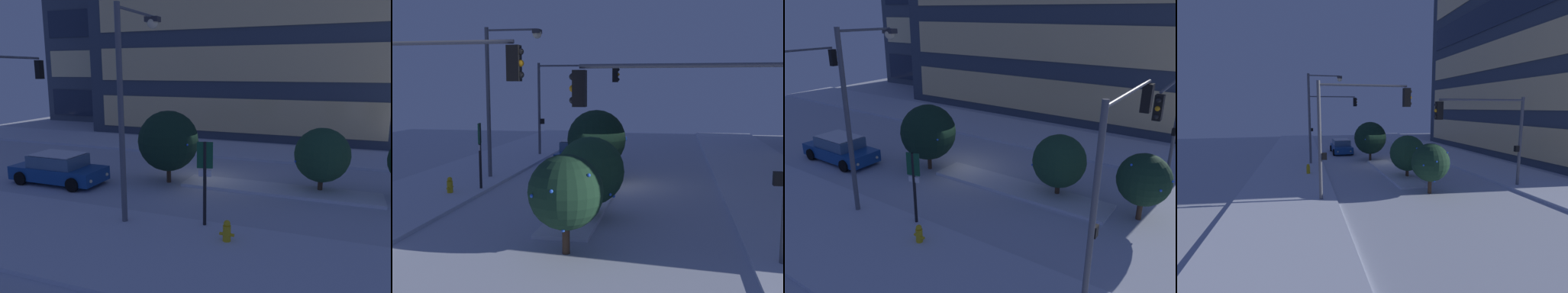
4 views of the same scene
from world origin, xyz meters
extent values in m
plane|color=silver|center=(0.00, 0.00, 0.00)|extent=(52.00, 52.00, 0.00)
cube|color=silver|center=(0.00, -7.81, 0.07)|extent=(52.00, 5.20, 0.14)
cube|color=silver|center=(0.00, 7.81, 0.07)|extent=(52.00, 5.20, 0.14)
cube|color=silver|center=(4.45, -0.33, 0.07)|extent=(9.00, 1.80, 0.14)
cube|color=#F2D18C|center=(-1.37, 11.56, 2.01)|extent=(23.04, 0.10, 2.67)
cube|color=#F2D18C|center=(-1.37, 11.56, 6.02)|extent=(23.04, 0.10, 2.67)
cube|color=#232D42|center=(-16.27, 16.80, 2.06)|extent=(13.50, 0.10, 2.75)
cube|color=#F9E09E|center=(-16.27, 16.80, 6.19)|extent=(13.50, 0.10, 2.75)
cube|color=#19478C|center=(-5.93, -2.82, 0.53)|extent=(4.66, 1.92, 0.66)
cube|color=slate|center=(-5.93, -2.82, 1.14)|extent=(2.52, 1.73, 0.60)
cube|color=white|center=(-5.93, -2.82, 1.47)|extent=(2.33, 1.61, 0.04)
sphere|color=#F9E5B2|center=(-3.58, -2.17, 0.50)|extent=(0.16, 0.16, 0.16)
sphere|color=#F9E5B2|center=(-3.58, -3.47, 0.50)|extent=(0.16, 0.16, 0.16)
cylinder|color=black|center=(-4.39, -1.87, 0.33)|extent=(0.66, 0.22, 0.66)
cylinder|color=black|center=(-4.39, -3.78, 0.33)|extent=(0.66, 0.22, 0.66)
cylinder|color=black|center=(-7.46, -1.86, 0.33)|extent=(0.66, 0.22, 0.66)
cylinder|color=black|center=(-7.47, -3.77, 0.33)|extent=(0.66, 0.22, 0.66)
cylinder|color=#565960|center=(9.96, -6.01, 3.11)|extent=(0.18, 0.18, 6.22)
cylinder|color=#565960|center=(9.96, -3.68, 6.02)|extent=(0.12, 4.66, 0.12)
cube|color=black|center=(9.96, -1.35, 5.42)|extent=(0.32, 0.36, 1.00)
sphere|color=black|center=(9.96, -1.16, 5.74)|extent=(0.20, 0.20, 0.20)
sphere|color=orange|center=(9.96, -1.16, 5.42)|extent=(0.20, 0.20, 0.20)
sphere|color=black|center=(9.96, -1.16, 5.10)|extent=(0.20, 0.20, 0.20)
cube|color=black|center=(9.96, -5.79, 2.40)|extent=(0.20, 0.24, 0.36)
cylinder|color=#565960|center=(10.04, 6.01, 2.76)|extent=(0.18, 0.18, 5.52)
cylinder|color=#565960|center=(10.04, 3.27, 5.32)|extent=(0.12, 5.47, 0.12)
cube|color=black|center=(10.04, 0.54, 4.72)|extent=(0.32, 0.36, 1.00)
sphere|color=black|center=(10.04, 0.35, 5.04)|extent=(0.20, 0.20, 0.20)
sphere|color=orange|center=(10.04, 0.35, 4.72)|extent=(0.20, 0.20, 0.20)
sphere|color=black|center=(10.04, 0.35, 4.40)|extent=(0.20, 0.20, 0.20)
cube|color=black|center=(10.04, 5.79, 2.40)|extent=(0.20, 0.24, 0.36)
cylinder|color=#565960|center=(-8.52, -3.40, 6.14)|extent=(0.12, 5.21, 0.12)
cube|color=black|center=(-8.52, -0.80, 5.54)|extent=(0.32, 0.36, 1.00)
sphere|color=black|center=(-8.52, -0.61, 5.86)|extent=(0.20, 0.20, 0.20)
sphere|color=orange|center=(-8.52, -0.61, 5.54)|extent=(0.20, 0.20, 0.20)
sphere|color=black|center=(-8.52, -0.61, 5.22)|extent=(0.20, 0.20, 0.20)
cylinder|color=#565960|center=(-0.12, -6.24, 3.85)|extent=(0.20, 0.20, 7.70)
cylinder|color=#565960|center=(-0.14, -4.94, 7.55)|extent=(0.14, 2.61, 0.10)
cube|color=#333338|center=(-0.16, -3.63, 7.45)|extent=(0.56, 0.36, 0.20)
sphere|color=#F9E5B2|center=(-0.16, -3.63, 7.32)|extent=(0.44, 0.44, 0.44)
cylinder|color=gold|center=(3.80, -6.53, 0.33)|extent=(0.26, 0.26, 0.66)
sphere|color=gold|center=(3.80, -6.53, 0.73)|extent=(0.22, 0.22, 0.22)
cylinder|color=gold|center=(3.62, -6.53, 0.36)|extent=(0.12, 0.10, 0.10)
cylinder|color=gold|center=(3.98, -6.53, 0.36)|extent=(0.12, 0.10, 0.10)
cylinder|color=black|center=(2.70, -5.55, 1.56)|extent=(0.12, 0.12, 3.12)
cube|color=#144C2D|center=(2.70, -5.55, 2.66)|extent=(0.55, 0.19, 0.92)
cube|color=white|center=(2.70, -5.55, 2.02)|extent=(0.44, 0.15, 0.24)
cylinder|color=#473323|center=(6.28, 0.17, 0.36)|extent=(0.22, 0.22, 0.71)
sphere|color=#1E4228|center=(6.28, 0.17, 1.76)|extent=(2.46, 2.46, 2.46)
sphere|color=blue|center=(5.30, 0.91, 1.65)|extent=(0.10, 0.10, 0.10)
sphere|color=blue|center=(5.18, -0.35, 1.49)|extent=(0.10, 0.10, 0.10)
sphere|color=blue|center=(6.50, 1.05, 0.91)|extent=(0.10, 0.10, 0.10)
sphere|color=blue|center=(6.92, 0.99, 1.07)|extent=(0.10, 0.10, 0.10)
sphere|color=blue|center=(5.64, 0.98, 1.08)|extent=(0.10, 0.10, 0.10)
cylinder|color=#473323|center=(-0.88, -0.78, 0.42)|extent=(0.22, 0.22, 0.84)
sphere|color=black|center=(-0.88, -0.78, 2.11)|extent=(2.98, 2.98, 2.98)
sphere|color=blue|center=(-1.20, 0.68, 2.18)|extent=(0.10, 0.10, 0.10)
sphere|color=blue|center=(-2.20, -0.66, 1.40)|extent=(0.10, 0.10, 0.10)
sphere|color=blue|center=(-1.98, -0.42, 1.15)|extent=(0.10, 0.10, 0.10)
sphere|color=blue|center=(-2.23, -0.17, 2.36)|extent=(0.10, 0.10, 0.10)
sphere|color=blue|center=(-1.13, 0.70, 2.09)|extent=(0.10, 0.10, 0.10)
sphere|color=blue|center=(0.42, -1.53, 2.13)|extent=(0.10, 0.10, 0.10)
sphere|color=blue|center=(-2.25, -0.56, 1.55)|extent=(0.10, 0.10, 0.10)
cylinder|color=#473323|center=(9.99, 0.13, 0.44)|extent=(0.22, 0.22, 0.89)
sphere|color=#193823|center=(9.99, 0.13, 1.81)|extent=(2.17, 2.17, 2.17)
sphere|color=blue|center=(10.49, 0.16, 0.83)|extent=(0.10, 0.10, 0.10)
sphere|color=blue|center=(10.78, -0.64, 1.84)|extent=(0.10, 0.10, 0.10)
sphere|color=blue|center=(9.58, -0.53, 2.58)|extent=(0.10, 0.10, 0.10)
sphere|color=blue|center=(11.05, -0.02, 2.05)|extent=(0.10, 0.10, 0.10)
sphere|color=blue|center=(10.50, 0.88, 2.41)|extent=(0.10, 0.10, 0.10)
camera|label=1|loc=(6.93, -17.57, 5.50)|focal=35.21mm
camera|label=2|loc=(22.85, 3.12, 4.78)|focal=43.77mm
camera|label=3|loc=(12.78, -15.38, 8.26)|focal=35.56mm
camera|label=4|loc=(24.46, -6.83, 4.86)|focal=26.01mm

